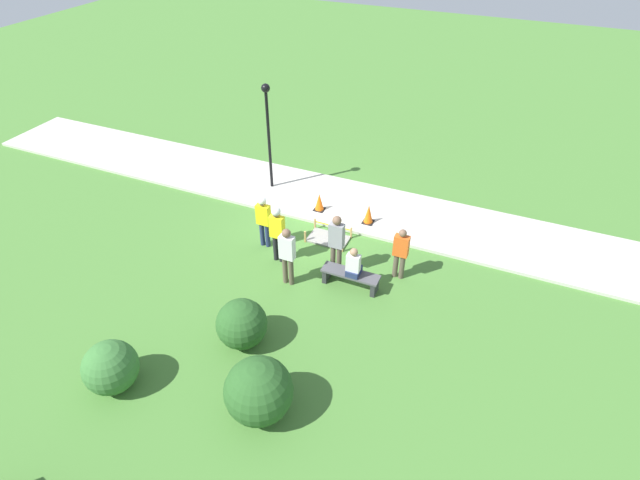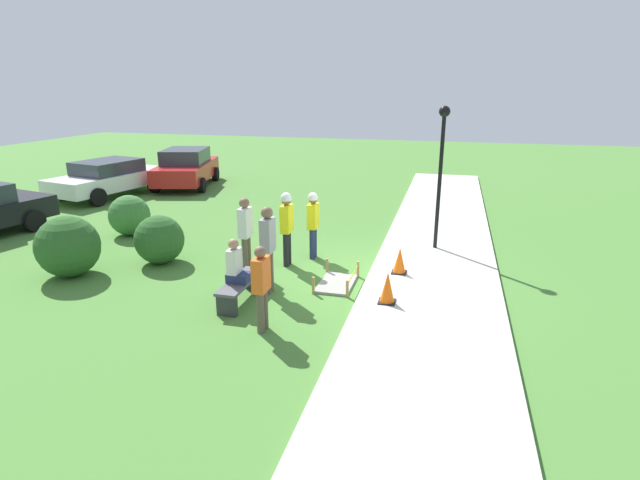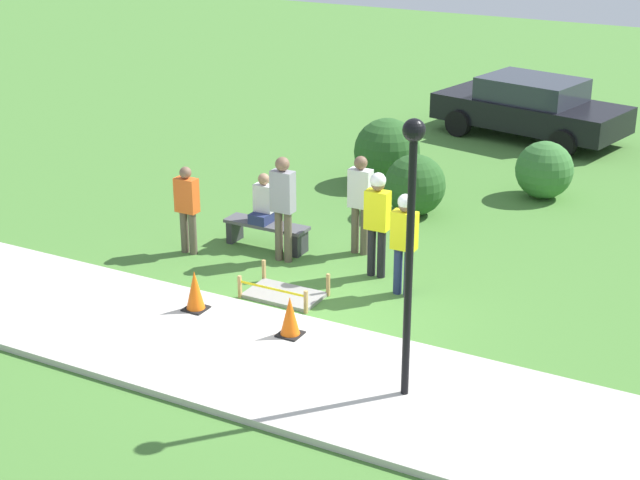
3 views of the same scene
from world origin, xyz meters
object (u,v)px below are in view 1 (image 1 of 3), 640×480
Objects in this scene: traffic_cone_near_patch at (369,214)px; worker_assistant at (263,217)px; bystander_in_white_shirt at (336,241)px; park_bench at (350,277)px; worker_supervisor at (277,229)px; bystander_in_gray_shirt at (287,253)px; person_seated_on_bench at (354,265)px; bystander_in_orange_shirt at (401,251)px; lamppost_near at (268,121)px; traffic_cone_far_patch at (319,202)px.

worker_assistant is (2.48, 2.22, 0.59)m from traffic_cone_near_patch.
traffic_cone_near_patch is 0.34× the size of bystander_in_white_shirt.
worker_supervisor is at bearing -5.71° from park_bench.
traffic_cone_near_patch is 3.67m from bystander_in_gray_shirt.
worker_assistant is at bearing 41.80° from traffic_cone_near_patch.
person_seated_on_bench is at bearing 146.63° from bystander_in_white_shirt.
bystander_in_orange_shirt is at bearing -151.94° from bystander_in_gray_shirt.
bystander_in_white_shirt is at bearing 138.67° from lamppost_near.
lamppost_near is (4.41, -3.73, 1.70)m from person_seated_on_bench.
park_bench is 1.82m from bystander_in_gray_shirt.
worker_supervisor is 1.04m from bystander_in_gray_shirt.
lamppost_near reaches higher than bystander_in_gray_shirt.
worker_assistant is (0.77, 2.27, 0.61)m from traffic_cone_far_patch.
bystander_in_orange_shirt is 0.89× the size of bystander_in_gray_shirt.
lamppost_near reaches higher than worker_assistant.
worker_assistant is 4.05m from bystander_in_orange_shirt.
traffic_cone_near_patch is at bearing -80.40° from park_bench.
lamppost_near reaches higher than person_seated_on_bench.
worker_assistant is 1.07× the size of bystander_in_orange_shirt.
worker_supervisor is 0.50× the size of lamppost_near.
traffic_cone_far_patch is 0.68× the size of person_seated_on_bench.
worker_supervisor is at bearing 5.34° from bystander_in_white_shirt.
traffic_cone_near_patch is at bearing 168.58° from lamppost_near.
bystander_in_white_shirt is (0.58, -0.39, 0.75)m from park_bench.
worker_assistant is at bearing 71.18° from traffic_cone_far_patch.
person_seated_on_bench is 0.49× the size of worker_supervisor.
traffic_cone_far_patch is 2.48m from worker_assistant.
lamppost_near is (5.40, -2.81, 1.62)m from bystander_in_orange_shirt.
traffic_cone_far_patch is at bearing -53.47° from park_bench.
worker_supervisor is 1.14× the size of bystander_in_orange_shirt.
worker_supervisor is (2.28, -0.23, 0.76)m from park_bench.
bystander_in_orange_shirt is (-0.99, -0.93, 0.08)m from person_seated_on_bench.
bystander_in_gray_shirt is 0.49× the size of lamppost_near.
worker_assistant is at bearing -34.00° from worker_supervisor.
bystander_in_gray_shirt is at bearing 28.06° from bystander_in_orange_shirt.
park_bench is at bearing 146.10° from bystander_in_white_shirt.
worker_supervisor is at bearing -6.70° from person_seated_on_bench.
worker_supervisor is 1.71m from bystander_in_white_shirt.
traffic_cone_near_patch is 0.41× the size of park_bench.
park_bench is 0.50m from person_seated_on_bench.
bystander_in_orange_shirt is (-1.57, 2.03, 0.48)m from traffic_cone_near_patch.
bystander_in_gray_shirt is at bearing 122.91° from lamppost_near.
traffic_cone_far_patch is 3.12m from bystander_in_white_shirt.
bystander_in_orange_shirt reaches higher than traffic_cone_near_patch.
park_bench is 1.50m from bystander_in_orange_shirt.
person_seated_on_bench is 0.84m from bystander_in_white_shirt.
bystander_in_gray_shirt is at bearing 131.88° from worker_supervisor.
bystander_in_white_shirt is (-1.70, -0.16, -0.01)m from worker_supervisor.
worker_assistant is at bearing -13.66° from person_seated_on_bench.
traffic_cone_far_patch is at bearing -80.17° from bystander_in_gray_shirt.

